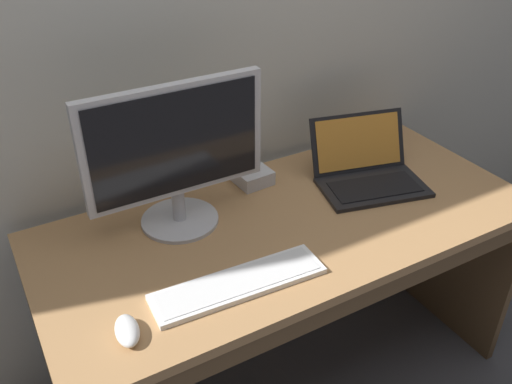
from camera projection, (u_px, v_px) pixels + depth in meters
ground_plane at (283, 378)px, 2.13m from camera, size 14.00×14.00×0.00m
desk at (290, 265)px, 1.82m from camera, size 1.57×0.71×0.75m
laptop_black at (367, 170)px, 1.90m from camera, size 0.41×0.37×0.21m
external_monitor at (176, 152)px, 1.58m from camera, size 0.54×0.24×0.46m
wired_keyboard at (239, 284)px, 1.47m from camera, size 0.48×0.15×0.02m
computer_mouse at (127, 331)px, 1.31m from camera, size 0.07×0.11×0.04m
external_drive_box at (250, 175)px, 1.92m from camera, size 0.12×0.15×0.05m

